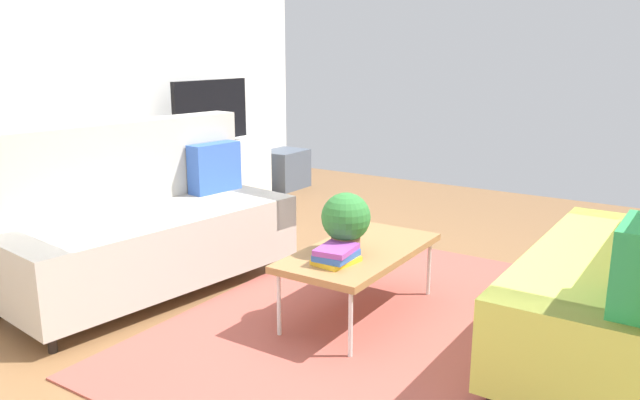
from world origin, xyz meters
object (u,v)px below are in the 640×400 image
couch_green (633,278)px  table_book_0 (336,261)px  tv_console (212,176)px  potted_plant (346,220)px  tv (211,113)px  couch_beige (146,224)px  vase_1 (179,139)px  bottle_1 (206,137)px  coffee_table (360,253)px  bottle_0 (199,138)px  storage_trunk (285,169)px  vase_0 (163,142)px

couch_green → table_book_0: couch_green is taller
tv_console → potted_plant: (-1.62, -2.55, 0.30)m
tv → table_book_0: bearing=-124.9°
tv → potted_plant: bearing=-122.7°
couch_beige → vase_1: bearing=-133.4°
tv_console → bottle_1: (-0.11, -0.04, 0.41)m
coffee_table → table_book_0: table_book_0 is taller
coffee_table → bottle_0: size_ratio=5.81×
tv_console → tv: tv is taller
tv → coffee_table: bearing=-120.5°
tv → vase_1: bearing=169.8°
coffee_table → bottle_0: (1.30, 2.54, 0.34)m
storage_trunk → vase_1: bearing=174.2°
potted_plant → vase_1: bearing=64.7°
bottle_1 → bottle_0: bearing=180.0°
tv → bottle_1: 0.25m
storage_trunk → table_book_0: bearing=-139.3°
couch_green → bottle_1: (1.11, 3.96, 0.29)m
tv → table_book_0: 3.18m
tv → bottle_0: size_ratio=5.28×
bottle_0 → bottle_1: size_ratio=1.02×
couch_beige → coffee_table: size_ratio=1.81×
tv → vase_0: tv is taller
tv → potted_plant: tv is taller
vase_1 → potted_plant: bearing=-115.3°
tv_console → storage_trunk: size_ratio=2.69×
bottle_0 → bottle_1: (0.10, 0.00, -0.00)m
tv_console → potted_plant: potted_plant is taller
coffee_table → storage_trunk: 3.61m
tv_console → table_book_0: bearing=-124.7°
bottle_0 → bottle_1: bearing=0.0°
potted_plant → bottle_1: bearing=58.9°
couch_green → tv_console: size_ratio=1.36×
bottle_0 → table_book_0: bearing=-121.9°
bottle_1 → vase_0: bearing=169.2°
couch_beige → tv_console: size_ratio=1.42×
table_book_0 → vase_1: vase_1 is taller
couch_green → storage_trunk: 4.55m
table_book_0 → vase_0: (1.22, 2.65, 0.30)m
coffee_table → table_book_0: (-0.29, -0.01, 0.04)m
coffee_table → bottle_0: bottle_0 is taller
bottle_0 → potted_plant: bearing=-119.3°
couch_beige → coffee_table: 1.47m
coffee_table → vase_0: 2.81m
vase_1 → couch_beige: bearing=-140.9°
vase_1 → tv: bearing=-10.2°
couch_beige → couch_green: (0.66, -2.84, 0.00)m
tv → bottle_1: (-0.11, -0.02, -0.22)m
coffee_table → table_book_0: bearing=-177.6°
coffee_table → couch_green: bearing=-78.6°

